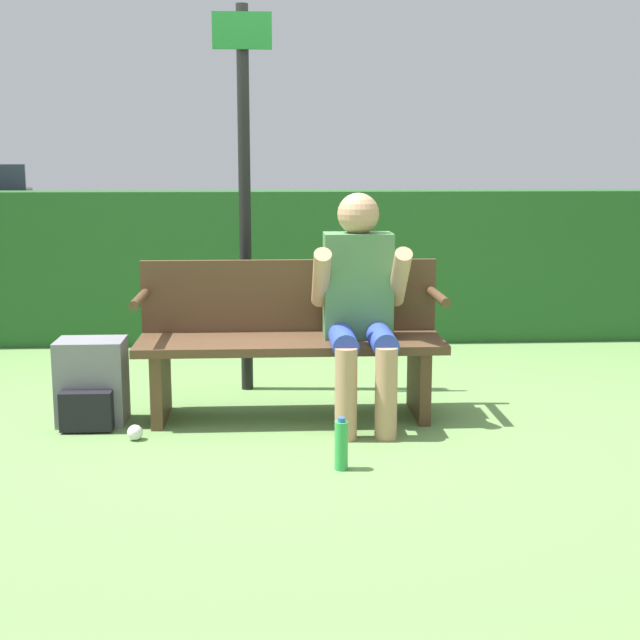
% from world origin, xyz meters
% --- Properties ---
extents(ground_plane, '(40.00, 40.00, 0.00)m').
position_xyz_m(ground_plane, '(0.00, 0.00, 0.00)').
color(ground_plane, '#668E4C').
extents(hedge_back, '(12.00, 0.40, 1.13)m').
position_xyz_m(hedge_back, '(0.00, 2.08, 0.57)').
color(hedge_back, '#235623').
rests_on(hedge_back, ground).
extents(park_bench, '(1.61, 0.49, 0.82)m').
position_xyz_m(park_bench, '(0.00, 0.06, 0.42)').
color(park_bench, '#513823').
rests_on(park_bench, ground).
extents(person_seated, '(0.49, 0.62, 1.19)m').
position_xyz_m(person_seated, '(0.36, -0.06, 0.65)').
color(person_seated, '#4C7F4C').
rests_on(person_seated, ground).
extents(backpack, '(0.35, 0.34, 0.44)m').
position_xyz_m(backpack, '(-1.04, -0.05, 0.21)').
color(backpack, slate).
rests_on(backpack, ground).
extents(water_bottle, '(0.06, 0.06, 0.24)m').
position_xyz_m(water_bottle, '(0.20, -0.83, 0.11)').
color(water_bottle, green).
rests_on(water_bottle, ground).
extents(signpost, '(0.33, 0.09, 2.22)m').
position_xyz_m(signpost, '(-0.25, 0.61, 1.23)').
color(signpost, black).
rests_on(signpost, ground).
extents(litter_crumple, '(0.08, 0.08, 0.08)m').
position_xyz_m(litter_crumple, '(-0.78, -0.36, 0.04)').
color(litter_crumple, silver).
rests_on(litter_crumple, ground).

